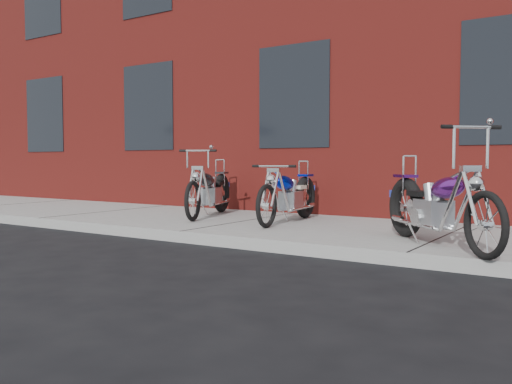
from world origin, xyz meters
The scene contains 6 objects.
ground centered at (0.00, 0.00, 0.00)m, with size 120.00×120.00×0.00m, color black.
sidewalk centered at (0.00, 1.50, 0.07)m, with size 22.00×3.00×0.15m, color gray.
building_brick centered at (0.00, 8.00, 4.00)m, with size 22.00×10.00×8.00m, color maroon.
chopper_purple centered at (3.14, 0.59, 0.56)m, with size 1.66×1.67×1.26m.
chopper_blue centered at (0.66, 1.70, 0.53)m, with size 0.52×2.10×0.91m.
chopper_third centered at (-0.90, 1.76, 0.54)m, with size 0.87×2.06×1.10m.
Camera 1 is at (4.69, -5.32, 1.06)m, focal length 38.00 mm.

